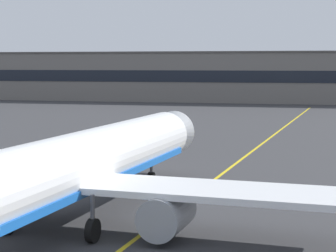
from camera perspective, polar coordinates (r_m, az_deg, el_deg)
name	(u,v)px	position (r m, az deg, el deg)	size (l,w,h in m)	color
taxiway_centreline	(207,185)	(49.05, 3.52, -5.40)	(0.30, 180.00, 0.01)	yellow
airliner_foreground	(64,171)	(36.05, -9.40, -4.08)	(32.28, 41.53, 11.65)	white
terminal_building	(251,77)	(153.82, 7.52, 4.44)	(160.45, 12.40, 12.26)	slate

